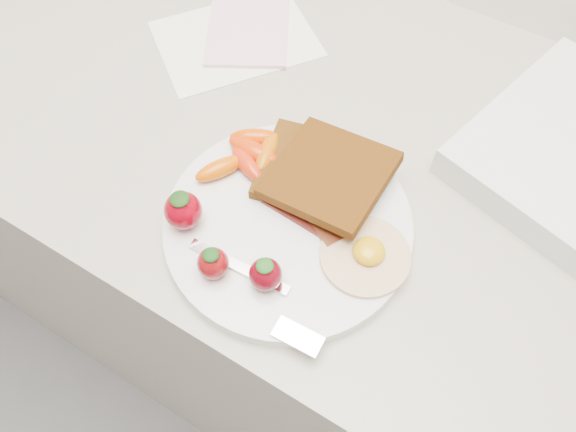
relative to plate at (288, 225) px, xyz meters
The scene contains 11 objects.
counter 0.48m from the plate, 82.10° to the left, with size 2.00×0.60×0.90m, color gray.
plate is the anchor object (origin of this frame).
toast_lower 0.07m from the plate, 99.94° to the left, with size 0.11×0.11×0.01m, color black.
toast_upper 0.07m from the plate, 76.62° to the left, with size 0.12×0.12×0.01m, color black.
fried_egg 0.09m from the plate, ahead, with size 0.12×0.12×0.02m.
bacon_strips 0.03m from the plate, 58.33° to the left, with size 0.10×0.06×0.01m.
baby_carrots 0.10m from the plate, 149.71° to the left, with size 0.08×0.11×0.02m.
strawberries 0.09m from the plate, 123.99° to the right, with size 0.15×0.07×0.05m.
fork 0.09m from the plate, 73.20° to the right, with size 0.17×0.05×0.00m.
paper_sheet 0.31m from the plate, 134.61° to the left, with size 0.16×0.21×0.00m, color white.
notepad 0.33m from the plate, 130.84° to the left, with size 0.11×0.16×0.01m, color silver.
Camera 1 is at (0.14, 1.29, 1.44)m, focal length 35.00 mm.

